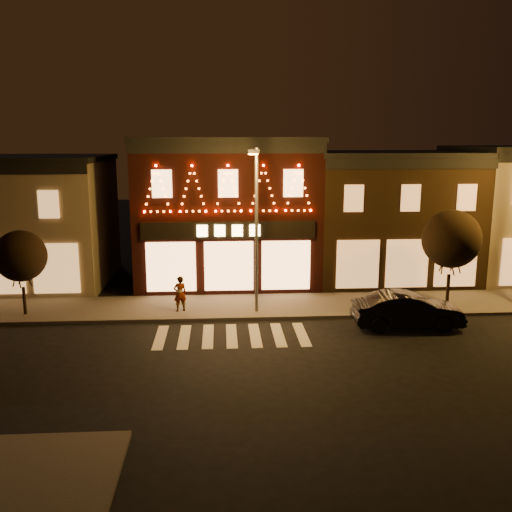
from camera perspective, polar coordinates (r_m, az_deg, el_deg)
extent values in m
plane|color=black|center=(20.38, -2.24, -11.94)|extent=(120.00, 120.00, 0.00)
cube|color=#47423D|center=(27.97, 1.44, -5.10)|extent=(44.00, 4.00, 0.15)
cube|color=#7E7459|center=(35.31, -24.56, 3.07)|extent=(12.00, 8.00, 7.00)
cube|color=black|center=(32.92, -2.93, 4.45)|extent=(10.00, 8.00, 8.00)
cube|color=black|center=(32.66, -3.01, 11.69)|extent=(10.20, 8.20, 0.30)
cube|color=black|center=(28.61, -2.90, 10.88)|extent=(10.00, 0.25, 0.50)
cube|color=black|center=(28.92, -2.81, 2.63)|extent=(9.00, 0.15, 0.90)
cube|color=#FFD87F|center=(28.82, -2.81, 2.60)|extent=(3.40, 0.08, 0.60)
cube|color=#302111|center=(34.43, 13.12, 3.81)|extent=(9.00, 8.00, 7.20)
cube|color=black|center=(34.14, 13.42, 10.05)|extent=(9.20, 8.20, 0.30)
cube|color=black|center=(30.30, 15.63, 9.00)|extent=(9.00, 0.25, 0.50)
cylinder|color=#59595E|center=(26.03, 0.05, 2.48)|extent=(0.15, 0.15, 7.68)
cylinder|color=#59595E|center=(24.93, -0.12, 10.71)|extent=(0.34, 1.53, 0.10)
cube|color=#59595E|center=(24.17, -0.30, 10.57)|extent=(0.52, 0.34, 0.17)
cube|color=orange|center=(24.17, -0.30, 10.32)|extent=(0.39, 0.25, 0.05)
cylinder|color=black|center=(28.43, -22.48, -4.21)|extent=(0.15, 0.15, 1.30)
sphere|color=black|center=(27.95, -22.82, 0.00)|extent=(2.38, 2.38, 2.38)
cylinder|color=black|center=(29.23, 18.92, -3.27)|extent=(0.17, 0.17, 1.55)
sphere|color=black|center=(28.70, 19.25, 1.65)|extent=(2.84, 2.84, 2.84)
imported|color=black|center=(25.76, 15.15, -5.35)|extent=(4.82, 1.80, 1.57)
imported|color=gray|center=(26.91, -7.73, -3.82)|extent=(0.72, 0.58, 1.71)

